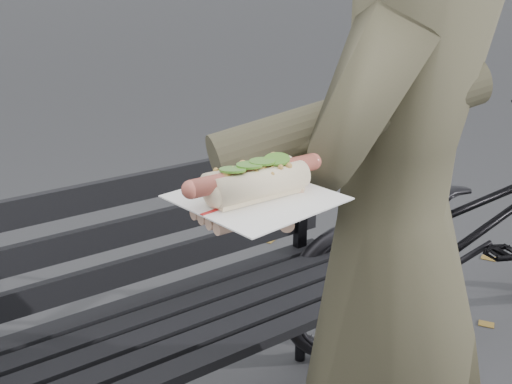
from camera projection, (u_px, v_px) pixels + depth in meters
park_bench at (140, 308)px, 1.70m from camera, size 1.50×0.44×0.88m
bicycle at (469, 228)px, 2.41m from camera, size 1.78×0.91×0.89m
person at (392, 253)px, 1.22m from camera, size 0.75×0.61×1.77m
held_hotdog at (332, 135)px, 0.97m from camera, size 0.64×0.32×0.20m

